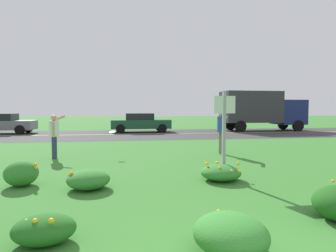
{
  "coord_description": "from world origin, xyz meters",
  "views": [
    {
      "loc": [
        -1.56,
        -1.8,
        1.77
      ],
      "look_at": [
        -0.06,
        7.96,
        1.19
      ],
      "focal_mm": 30.7,
      "sensor_mm": 36.0,
      "label": 1
    }
  ],
  "objects_px": {
    "sign_post_near_path": "(224,125)",
    "person_catcher_blue_shirt": "(221,128)",
    "car_gray_leftmost": "(1,123)",
    "car_dark_green_center_left": "(141,123)",
    "person_thrower_white_shirt": "(54,133)",
    "frisbee_pale_blue": "(112,132)",
    "box_truck_navy": "(261,109)"
  },
  "relations": [
    {
      "from": "person_thrower_white_shirt",
      "to": "car_gray_leftmost",
      "type": "distance_m",
      "value": 13.07
    },
    {
      "from": "car_gray_leftmost",
      "to": "car_dark_green_center_left",
      "type": "bearing_deg",
      "value": 0.0
    },
    {
      "from": "person_catcher_blue_shirt",
      "to": "car_dark_green_center_left",
      "type": "relative_size",
      "value": 0.42
    },
    {
      "from": "sign_post_near_path",
      "to": "person_catcher_blue_shirt",
      "type": "distance_m",
      "value": 4.03
    },
    {
      "from": "box_truck_navy",
      "to": "person_thrower_white_shirt",
      "type": "bearing_deg",
      "value": -139.88
    },
    {
      "from": "frisbee_pale_blue",
      "to": "box_truck_navy",
      "type": "xyz_separation_m",
      "value": [
        11.56,
        11.29,
        0.89
      ]
    },
    {
      "from": "person_thrower_white_shirt",
      "to": "car_dark_green_center_left",
      "type": "xyz_separation_m",
      "value": [
        3.74,
        11.46,
        -0.19
      ]
    },
    {
      "from": "frisbee_pale_blue",
      "to": "car_dark_green_center_left",
      "type": "bearing_deg",
      "value": 81.43
    },
    {
      "from": "person_thrower_white_shirt",
      "to": "sign_post_near_path",
      "type": "bearing_deg",
      "value": -36.81
    },
    {
      "from": "person_catcher_blue_shirt",
      "to": "box_truck_navy",
      "type": "height_order",
      "value": "box_truck_navy"
    },
    {
      "from": "person_thrower_white_shirt",
      "to": "box_truck_navy",
      "type": "bearing_deg",
      "value": 40.12
    },
    {
      "from": "person_catcher_blue_shirt",
      "to": "car_dark_green_center_left",
      "type": "height_order",
      "value": "person_catcher_blue_shirt"
    },
    {
      "from": "car_gray_leftmost",
      "to": "car_dark_green_center_left",
      "type": "xyz_separation_m",
      "value": [
        10.02,
        0.0,
        0.0
      ]
    },
    {
      "from": "person_catcher_blue_shirt",
      "to": "sign_post_near_path",
      "type": "bearing_deg",
      "value": -108.42
    },
    {
      "from": "frisbee_pale_blue",
      "to": "car_dark_green_center_left",
      "type": "distance_m",
      "value": 11.42
    },
    {
      "from": "person_catcher_blue_shirt",
      "to": "box_truck_navy",
      "type": "bearing_deg",
      "value": 57.16
    },
    {
      "from": "sign_post_near_path",
      "to": "car_dark_green_center_left",
      "type": "relative_size",
      "value": 0.5
    },
    {
      "from": "sign_post_near_path",
      "to": "car_dark_green_center_left",
      "type": "xyz_separation_m",
      "value": [
        -1.25,
        15.19,
        -0.62
      ]
    },
    {
      "from": "person_catcher_blue_shirt",
      "to": "car_dark_green_center_left",
      "type": "xyz_separation_m",
      "value": [
        -2.51,
        11.38,
        -0.28
      ]
    },
    {
      "from": "sign_post_near_path",
      "to": "car_dark_green_center_left",
      "type": "height_order",
      "value": "sign_post_near_path"
    },
    {
      "from": "person_thrower_white_shirt",
      "to": "car_gray_leftmost",
      "type": "height_order",
      "value": "person_thrower_white_shirt"
    },
    {
      "from": "car_gray_leftmost",
      "to": "frisbee_pale_blue",
      "type": "bearing_deg",
      "value": -53.6
    },
    {
      "from": "sign_post_near_path",
      "to": "person_thrower_white_shirt",
      "type": "height_order",
      "value": "sign_post_near_path"
    },
    {
      "from": "car_dark_green_center_left",
      "to": "sign_post_near_path",
      "type": "bearing_deg",
      "value": -85.31
    },
    {
      "from": "person_thrower_white_shirt",
      "to": "person_catcher_blue_shirt",
      "type": "xyz_separation_m",
      "value": [
        6.25,
        0.08,
        0.09
      ]
    },
    {
      "from": "person_catcher_blue_shirt",
      "to": "frisbee_pale_blue",
      "type": "height_order",
      "value": "person_catcher_blue_shirt"
    },
    {
      "from": "sign_post_near_path",
      "to": "car_dark_green_center_left",
      "type": "bearing_deg",
      "value": 94.69
    },
    {
      "from": "person_thrower_white_shirt",
      "to": "person_catcher_blue_shirt",
      "type": "relative_size",
      "value": 0.84
    },
    {
      "from": "person_catcher_blue_shirt",
      "to": "box_truck_navy",
      "type": "relative_size",
      "value": 0.28
    },
    {
      "from": "frisbee_pale_blue",
      "to": "car_gray_leftmost",
      "type": "height_order",
      "value": "car_gray_leftmost"
    },
    {
      "from": "sign_post_near_path",
      "to": "car_gray_leftmost",
      "type": "bearing_deg",
      "value": 126.57
    },
    {
      "from": "car_gray_leftmost",
      "to": "sign_post_near_path",
      "type": "bearing_deg",
      "value": -53.43
    }
  ]
}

